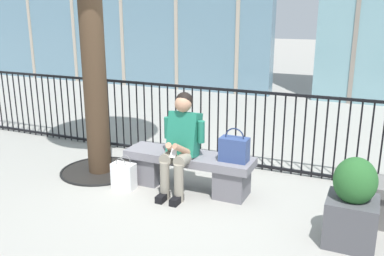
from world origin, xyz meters
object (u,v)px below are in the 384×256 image
at_px(seated_person_with_phone, 181,141).
at_px(handbag_on_bench, 234,149).
at_px(shopping_bag, 124,176).
at_px(stone_bench, 189,168).
at_px(planter, 353,205).

relative_size(seated_person_with_phone, handbag_on_bench, 3.06).
height_order(seated_person_with_phone, shopping_bag, seated_person_with_phone).
height_order(handbag_on_bench, shopping_bag, handbag_on_bench).
xyz_separation_m(handbag_on_bench, shopping_bag, (-1.31, -0.32, -0.43)).
distance_m(stone_bench, shopping_bag, 0.81).
distance_m(seated_person_with_phone, handbag_on_bench, 0.63).
distance_m(stone_bench, planter, 1.98).
height_order(handbag_on_bench, planter, planter).
bearing_deg(shopping_bag, planter, -4.33).
bearing_deg(shopping_bag, seated_person_with_phone, 15.92).
bearing_deg(seated_person_with_phone, shopping_bag, -164.08).
bearing_deg(seated_person_with_phone, handbag_on_bench, 10.84).
bearing_deg(handbag_on_bench, stone_bench, 179.01).
relative_size(shopping_bag, planter, 0.49).
bearing_deg(handbag_on_bench, shopping_bag, -166.46).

